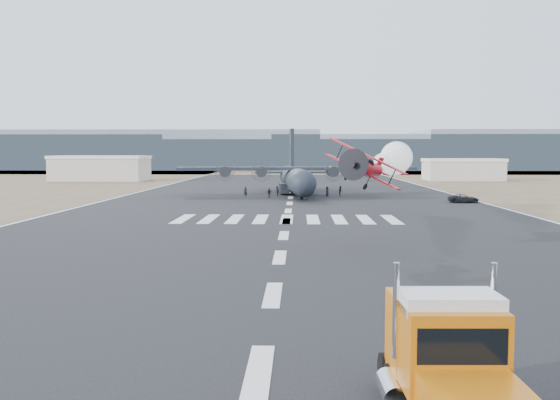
{
  "coord_description": "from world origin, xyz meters",
  "views": [
    {
      "loc": [
        1.4,
        -21.22,
        7.71
      ],
      "look_at": [
        -0.07,
        26.81,
        4.0
      ],
      "focal_mm": 40.0,
      "sensor_mm": 36.0,
      "label": 1
    }
  ],
  "objects_px": {
    "crew_h": "(277,191)",
    "hangar_left": "(101,168)",
    "support_vehicle": "(463,198)",
    "crew_e": "(327,191)",
    "crew_a": "(301,191)",
    "aerobatic_biplane": "(366,167)",
    "crew_c": "(308,194)",
    "crew_f": "(292,192)",
    "crew_b": "(341,191)",
    "transport_aircraft": "(296,177)",
    "semi_truck": "(448,361)",
    "crew_d": "(269,193)",
    "crew_g": "(245,192)",
    "hangar_right": "(463,169)"
  },
  "relations": [
    {
      "from": "crew_h",
      "to": "hangar_left",
      "type": "bearing_deg",
      "value": -144.5
    },
    {
      "from": "support_vehicle",
      "to": "crew_e",
      "type": "distance_m",
      "value": 24.08
    },
    {
      "from": "crew_a",
      "to": "crew_e",
      "type": "bearing_deg",
      "value": 5.6
    },
    {
      "from": "aerobatic_biplane",
      "to": "crew_c",
      "type": "bearing_deg",
      "value": 107.3
    },
    {
      "from": "crew_f",
      "to": "crew_h",
      "type": "height_order",
      "value": "crew_h"
    },
    {
      "from": "support_vehicle",
      "to": "crew_b",
      "type": "relative_size",
      "value": 2.66
    },
    {
      "from": "transport_aircraft",
      "to": "crew_c",
      "type": "relative_size",
      "value": 24.91
    },
    {
      "from": "transport_aircraft",
      "to": "crew_f",
      "type": "bearing_deg",
      "value": -99.99
    },
    {
      "from": "crew_f",
      "to": "semi_truck",
      "type": "bearing_deg",
      "value": -132.64
    },
    {
      "from": "semi_truck",
      "to": "aerobatic_biplane",
      "type": "relative_size",
      "value": 1.36
    },
    {
      "from": "hangar_left",
      "to": "crew_e",
      "type": "xyz_separation_m",
      "value": [
        58.33,
        -57.57,
        -2.56
      ]
    },
    {
      "from": "crew_a",
      "to": "transport_aircraft",
      "type": "bearing_deg",
      "value": 92.53
    },
    {
      "from": "support_vehicle",
      "to": "crew_c",
      "type": "bearing_deg",
      "value": 75.13
    },
    {
      "from": "crew_e",
      "to": "semi_truck",
      "type": "bearing_deg",
      "value": -168.41
    },
    {
      "from": "crew_a",
      "to": "crew_b",
      "type": "bearing_deg",
      "value": 13.05
    },
    {
      "from": "crew_d",
      "to": "crew_c",
      "type": "bearing_deg",
      "value": 141.84
    },
    {
      "from": "crew_a",
      "to": "crew_e",
      "type": "distance_m",
      "value": 4.66
    },
    {
      "from": "transport_aircraft",
      "to": "crew_h",
      "type": "xyz_separation_m",
      "value": [
        -3.29,
        -5.0,
        -2.3
      ]
    },
    {
      "from": "crew_c",
      "to": "crew_e",
      "type": "distance_m",
      "value": 6.9
    },
    {
      "from": "hangar_left",
      "to": "crew_f",
      "type": "height_order",
      "value": "hangar_left"
    },
    {
      "from": "aerobatic_biplane",
      "to": "crew_d",
      "type": "bearing_deg",
      "value": 113.72
    },
    {
      "from": "aerobatic_biplane",
      "to": "crew_g",
      "type": "bearing_deg",
      "value": 117.42
    },
    {
      "from": "hangar_right",
      "to": "semi_truck",
      "type": "distance_m",
      "value": 159.28
    },
    {
      "from": "hangar_right",
      "to": "crew_f",
      "type": "height_order",
      "value": "hangar_right"
    },
    {
      "from": "crew_e",
      "to": "crew_b",
      "type": "bearing_deg",
      "value": -46.09
    },
    {
      "from": "crew_a",
      "to": "crew_d",
      "type": "distance_m",
      "value": 6.22
    },
    {
      "from": "hangar_right",
      "to": "crew_g",
      "type": "height_order",
      "value": "hangar_right"
    },
    {
      "from": "crew_e",
      "to": "crew_g",
      "type": "distance_m",
      "value": 14.31
    },
    {
      "from": "crew_d",
      "to": "crew_h",
      "type": "xyz_separation_m",
      "value": [
        1.15,
        3.98,
        0.05
      ]
    },
    {
      "from": "semi_truck",
      "to": "aerobatic_biplane",
      "type": "height_order",
      "value": "aerobatic_biplane"
    },
    {
      "from": "hangar_left",
      "to": "crew_f",
      "type": "relative_size",
      "value": 14.65
    },
    {
      "from": "crew_a",
      "to": "crew_g",
      "type": "height_order",
      "value": "crew_a"
    },
    {
      "from": "aerobatic_biplane",
      "to": "crew_e",
      "type": "xyz_separation_m",
      "value": [
        -0.34,
        59.37,
        -5.7
      ]
    },
    {
      "from": "aerobatic_biplane",
      "to": "crew_b",
      "type": "relative_size",
      "value": 3.65
    },
    {
      "from": "semi_truck",
      "to": "crew_h",
      "type": "xyz_separation_m",
      "value": [
        -8.03,
        91.36,
        -1.01
      ]
    },
    {
      "from": "aerobatic_biplane",
      "to": "crew_h",
      "type": "bearing_deg",
      "value": 111.94
    },
    {
      "from": "hangar_right",
      "to": "support_vehicle",
      "type": "xyz_separation_m",
      "value": [
        -19.52,
        -75.75,
        -2.37
      ]
    },
    {
      "from": "crew_c",
      "to": "hangar_left",
      "type": "bearing_deg",
      "value": 52.84
    },
    {
      "from": "crew_e",
      "to": "crew_h",
      "type": "bearing_deg",
      "value": 102.9
    },
    {
      "from": "semi_truck",
      "to": "crew_a",
      "type": "relative_size",
      "value": 4.7
    },
    {
      "from": "crew_d",
      "to": "semi_truck",
      "type": "bearing_deg",
      "value": 73.72
    },
    {
      "from": "support_vehicle",
      "to": "crew_g",
      "type": "height_order",
      "value": "crew_g"
    },
    {
      "from": "hangar_left",
      "to": "aerobatic_biplane",
      "type": "height_order",
      "value": "aerobatic_biplane"
    },
    {
      "from": "crew_b",
      "to": "crew_e",
      "type": "height_order",
      "value": "crew_b"
    },
    {
      "from": "support_vehicle",
      "to": "crew_f",
      "type": "bearing_deg",
      "value": 67.6
    },
    {
      "from": "hangar_left",
      "to": "support_vehicle",
      "type": "relative_size",
      "value": 5.33
    },
    {
      "from": "hangar_left",
      "to": "crew_e",
      "type": "bearing_deg",
      "value": -44.63
    },
    {
      "from": "transport_aircraft",
      "to": "crew_d",
      "type": "height_order",
      "value": "transport_aircraft"
    },
    {
      "from": "crew_e",
      "to": "crew_h",
      "type": "height_order",
      "value": "crew_h"
    },
    {
      "from": "aerobatic_biplane",
      "to": "crew_a",
      "type": "height_order",
      "value": "aerobatic_biplane"
    }
  ]
}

